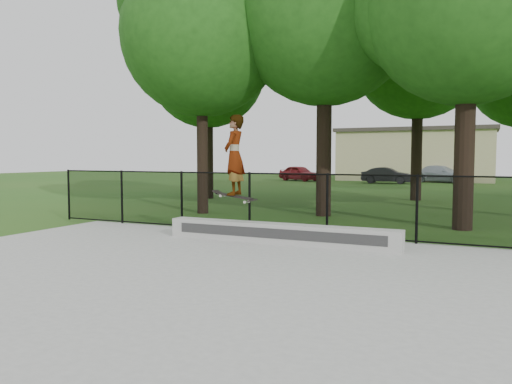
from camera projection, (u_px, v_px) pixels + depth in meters
ground at (192, 310)px, 6.29m from camera, size 100.00×100.00×0.00m
concrete_slab at (192, 308)px, 6.29m from camera, size 14.00×12.00×0.06m
grind_ledge at (279, 233)px, 10.83m from camera, size 5.26×0.40×0.43m
car_a at (299, 173)px, 40.74m from camera, size 3.94×2.81×1.25m
car_b at (387, 175)px, 36.56m from camera, size 3.27×1.30×1.18m
car_c at (442, 174)px, 37.91m from camera, size 4.51×3.24×1.30m
skater_airborne at (234, 156)px, 11.01m from camera, size 0.84×0.69×1.92m
chainlink_fence at (327, 205)px, 11.58m from camera, size 16.06×0.06×1.50m
tree_row at (397, 36)px, 18.14m from camera, size 20.34×18.43×10.10m
distant_building at (416, 154)px, 41.40m from camera, size 12.40×6.40×4.30m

